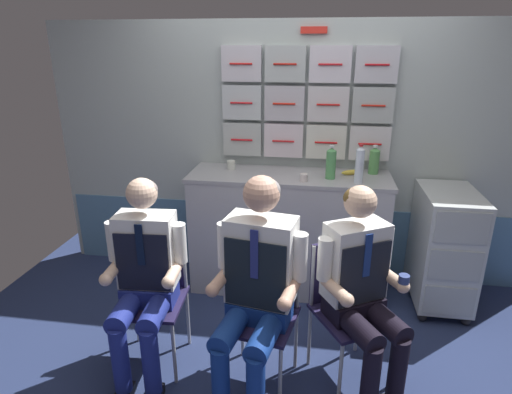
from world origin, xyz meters
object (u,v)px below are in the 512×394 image
object	(u,v)px
water_bottle_clear	(360,165)
snack_banana	(352,172)
service_trolley	(444,246)
folding_chair_left	(155,282)
crew_member_by_counter	(362,285)
crew_member_right	(256,281)
crew_member_left	(144,273)
folding_chair_right	(265,298)
folding_chair_by_counter	(344,295)
paper_cup_blue	(304,177)

from	to	relation	value
water_bottle_clear	snack_banana	xyz separation A→B (m)	(-0.04, 0.20, -0.12)
service_trolley	folding_chair_left	bearing A→B (deg)	-155.82
folding_chair_left	crew_member_by_counter	world-z (taller)	crew_member_by_counter
crew_member_right	crew_member_left	bearing A→B (deg)	174.67
crew_member_left	snack_banana	distance (m)	1.76
folding_chair_right	snack_banana	xyz separation A→B (m)	(0.53, 1.11, 0.49)
service_trolley	crew_member_by_counter	size ratio (longest dim) A/B	0.75
folding_chair_right	crew_member_left	bearing A→B (deg)	-172.71
crew_member_right	folding_chair_right	bearing A→B (deg)	79.78
crew_member_left	folding_chair_right	xyz separation A→B (m)	(0.71, 0.09, -0.16)
snack_banana	service_trolley	bearing A→B (deg)	-11.99
folding_chair_left	folding_chair_by_counter	xyz separation A→B (m)	(1.19, 0.04, 0.00)
folding_chair_left	crew_member_left	world-z (taller)	crew_member_left
crew_member_left	paper_cup_blue	bearing A→B (deg)	47.80
service_trolley	folding_chair_left	size ratio (longest dim) A/B	1.10
crew_member_by_counter	crew_member_left	bearing A→B (deg)	-177.22
crew_member_left	snack_banana	world-z (taller)	crew_member_left
folding_chair_right	paper_cup_blue	world-z (taller)	paper_cup_blue
crew_member_right	snack_banana	distance (m)	1.41
paper_cup_blue	crew_member_by_counter	bearing A→B (deg)	-67.10
folding_chair_left	paper_cup_blue	xyz separation A→B (m)	(0.89, 0.81, 0.50)
folding_chair_left	crew_member_right	world-z (taller)	crew_member_right
folding_chair_right	folding_chair_by_counter	distance (m)	0.49
snack_banana	paper_cup_blue	bearing A→B (deg)	-147.36
crew_member_left	folding_chair_right	bearing A→B (deg)	7.29
folding_chair_left	crew_member_by_counter	xyz separation A→B (m)	(1.28, -0.10, 0.16)
folding_chair_left	crew_member_by_counter	size ratio (longest dim) A/B	0.68
service_trolley	folding_chair_by_counter	world-z (taller)	service_trolley
crew_member_left	water_bottle_clear	world-z (taller)	water_bottle_clear
service_trolley	snack_banana	world-z (taller)	snack_banana
crew_member_right	crew_member_by_counter	size ratio (longest dim) A/B	1.06
snack_banana	folding_chair_right	bearing A→B (deg)	-115.62
crew_member_left	crew_member_right	distance (m)	0.69
folding_chair_right	service_trolley	bearing A→B (deg)	37.36
crew_member_right	folding_chair_by_counter	distance (m)	0.60
folding_chair_by_counter	folding_chair_left	bearing A→B (deg)	-178.11
crew_member_by_counter	crew_member_right	bearing A→B (deg)	-167.90
crew_member_left	folding_chair_by_counter	size ratio (longest dim) A/B	1.46
folding_chair_by_counter	crew_member_by_counter	world-z (taller)	crew_member_by_counter
snack_banana	crew_member_by_counter	bearing A→B (deg)	-88.90
service_trolley	folding_chair_right	xyz separation A→B (m)	(-1.26, -0.96, 0.03)
crew_member_left	paper_cup_blue	xyz separation A→B (m)	(0.88, 0.97, 0.34)
folding_chair_left	paper_cup_blue	distance (m)	1.30
crew_member_left	water_bottle_clear	size ratio (longest dim) A/B	4.29
crew_member_by_counter	folding_chair_by_counter	bearing A→B (deg)	120.70
folding_chair_left	crew_member_by_counter	distance (m)	1.29
water_bottle_clear	snack_banana	size ratio (longest dim) A/B	1.69
crew_member_right	folding_chair_left	bearing A→B (deg)	161.99
crew_member_right	crew_member_by_counter	distance (m)	0.60
folding_chair_right	paper_cup_blue	size ratio (longest dim) A/B	14.37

